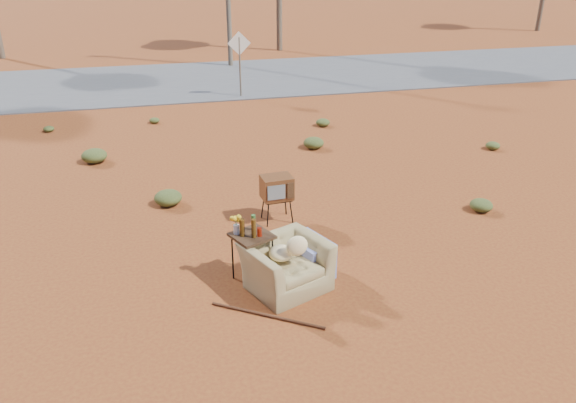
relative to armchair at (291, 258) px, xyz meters
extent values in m
plane|color=brown|center=(-0.23, -0.16, -0.47)|extent=(140.00, 140.00, 0.00)
cube|color=#565659|center=(-0.23, 14.84, -0.45)|extent=(140.00, 7.00, 0.04)
imported|color=#948050|center=(-0.09, -0.06, 0.03)|extent=(1.35, 1.13, 1.01)
ellipsoid|color=#FADB99|center=(-0.16, -0.03, 0.12)|extent=(0.37, 0.37, 0.21)
ellipsoid|color=#FADB99|center=(0.04, -0.21, 0.31)|extent=(0.32, 0.16, 0.32)
cube|color=navy|center=(0.37, 0.25, -0.18)|extent=(0.73, 0.88, 0.59)
cube|color=black|center=(0.30, 2.20, -0.02)|extent=(0.52, 0.41, 0.03)
cylinder|color=black|center=(0.08, 2.01, -0.25)|extent=(0.02, 0.02, 0.45)
cylinder|color=black|center=(0.54, 2.04, -0.25)|extent=(0.02, 0.02, 0.45)
cylinder|color=black|center=(0.06, 2.36, -0.25)|extent=(0.02, 0.02, 0.45)
cylinder|color=black|center=(0.51, 2.40, -0.25)|extent=(0.02, 0.02, 0.45)
cube|color=#5C3017|center=(0.30, 2.20, 0.21)|extent=(0.59, 0.47, 0.43)
cube|color=slate|center=(0.24, 1.97, 0.21)|extent=(0.33, 0.04, 0.27)
cube|color=#472D19|center=(0.51, 1.99, 0.21)|extent=(0.13, 0.03, 0.31)
cube|color=#392714|center=(-0.53, 0.27, 0.30)|extent=(0.72, 0.72, 0.04)
cylinder|color=black|center=(-0.65, -0.02, -0.09)|extent=(0.03, 0.03, 0.77)
cylinder|color=black|center=(-0.24, 0.16, -0.09)|extent=(0.03, 0.03, 0.77)
cylinder|color=black|center=(-0.82, 0.39, -0.09)|extent=(0.03, 0.03, 0.77)
cylinder|color=black|center=(-0.42, 0.56, -0.09)|extent=(0.03, 0.03, 0.77)
cylinder|color=#44290B|center=(-0.68, 0.27, 0.46)|extent=(0.08, 0.08, 0.29)
cylinder|color=#44290B|center=(-0.52, 0.18, 0.47)|extent=(0.07, 0.07, 0.31)
cylinder|color=#305D28|center=(-0.48, 0.42, 0.45)|extent=(0.07, 0.07, 0.26)
cylinder|color=#AA210D|center=(-0.43, 0.20, 0.39)|extent=(0.07, 0.07, 0.14)
cylinder|color=silver|center=(-0.75, 0.36, 0.40)|extent=(0.09, 0.09, 0.15)
ellipsoid|color=gold|center=(-0.75, 0.36, 0.56)|extent=(0.18, 0.18, 0.13)
cylinder|color=#4E2715|center=(-0.52, -0.72, -0.45)|extent=(1.43, 0.99, 0.05)
cylinder|color=brown|center=(1.27, 11.84, 0.53)|extent=(0.06, 0.06, 2.00)
cube|color=silver|center=(1.27, 11.84, 1.33)|extent=(0.78, 0.04, 0.78)
ellipsoid|color=#4C5625|center=(4.27, 1.64, -0.35)|extent=(0.44, 0.44, 0.24)
ellipsoid|color=#4C5625|center=(-3.23, 6.34, -0.31)|extent=(0.60, 0.60, 0.33)
ellipsoid|color=#4C5625|center=(6.57, 4.84, -0.37)|extent=(0.36, 0.36, 0.20)
ellipsoid|color=#4C5625|center=(2.97, 7.84, -0.36)|extent=(0.40, 0.40, 0.22)
ellipsoid|color=#4C5625|center=(-1.73, 9.34, -0.39)|extent=(0.30, 0.30, 0.17)
camera|label=1|loc=(-1.83, -7.07, 4.25)|focal=35.00mm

